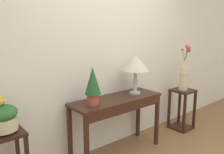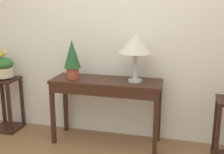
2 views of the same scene
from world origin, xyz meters
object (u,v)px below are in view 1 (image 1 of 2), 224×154
potted_plant_on_console (93,84)px  pedestal_stand_right (182,109)px  flower_vase_tall_right (184,74)px  table_lamp (136,64)px  console_table (118,106)px  planter_bowl_wide_left (3,117)px

potted_plant_on_console → pedestal_stand_right: 1.88m
pedestal_stand_right → flower_vase_tall_right: 0.59m
potted_plant_on_console → pedestal_stand_right: (1.75, -0.05, -0.68)m
table_lamp → pedestal_stand_right: table_lamp is taller
table_lamp → flower_vase_tall_right: (1.03, -0.08, -0.26)m
console_table → table_lamp: bearing=4.2°
planter_bowl_wide_left → flower_vase_tall_right: (2.72, -0.11, 0.08)m
potted_plant_on_console → console_table: bearing=1.1°
console_table → planter_bowl_wide_left: size_ratio=3.23×
table_lamp → planter_bowl_wide_left: 1.73m
planter_bowl_wide_left → pedestal_stand_right: planter_bowl_wide_left is taller
console_table → potted_plant_on_console: potted_plant_on_console is taller
planter_bowl_wide_left → potted_plant_on_console: bearing=-3.8°
table_lamp → flower_vase_tall_right: flower_vase_tall_right is taller
pedestal_stand_right → flower_vase_tall_right: flower_vase_tall_right is taller
console_table → planter_bowl_wide_left: planter_bowl_wide_left is taller
flower_vase_tall_right → pedestal_stand_right: bearing=132.2°
planter_bowl_wide_left → flower_vase_tall_right: flower_vase_tall_right is taller
flower_vase_tall_right → console_table: bearing=177.7°
console_table → pedestal_stand_right: size_ratio=1.87×
table_lamp → flower_vase_tall_right: bearing=-4.4°
console_table → table_lamp: 0.61m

